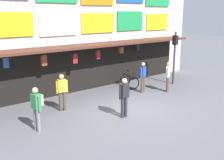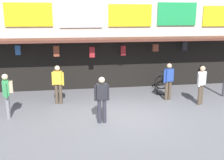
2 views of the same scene
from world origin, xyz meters
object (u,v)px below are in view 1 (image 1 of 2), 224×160
at_px(pedestrian_in_purple, 62,90).
at_px(pedestrian_in_blue, 143,76).
at_px(pedestrian_in_yellow, 124,96).
at_px(bicycle_parked, 129,81).
at_px(pedestrian_in_black, 37,106).
at_px(traffic_light_far, 175,49).
at_px(pedestrian_in_green, 168,75).

relative_size(pedestrian_in_purple, pedestrian_in_blue, 1.00).
bearing_deg(pedestrian_in_yellow, pedestrian_in_purple, 124.81).
relative_size(bicycle_parked, pedestrian_in_black, 0.79).
xyz_separation_m(pedestrian_in_blue, pedestrian_in_yellow, (-3.24, -2.11, 0.00)).
bearing_deg(pedestrian_in_blue, pedestrian_in_purple, 177.39).
distance_m(pedestrian_in_black, pedestrian_in_blue, 6.72).
height_order(pedestrian_in_purple, pedestrian_in_blue, same).
distance_m(traffic_light_far, pedestrian_in_blue, 3.04).
height_order(bicycle_parked, pedestrian_in_blue, pedestrian_in_blue).
bearing_deg(bicycle_parked, pedestrian_in_yellow, -135.45).
bearing_deg(pedestrian_in_yellow, pedestrian_in_blue, 33.04).
bearing_deg(pedestrian_in_purple, pedestrian_in_black, -143.23).
bearing_deg(pedestrian_in_blue, pedestrian_in_yellow, -146.96).
bearing_deg(pedestrian_in_black, bicycle_parked, 18.94).
xyz_separation_m(bicycle_parked, pedestrian_in_green, (1.02, -2.00, 0.55)).
bearing_deg(bicycle_parked, pedestrian_in_black, -161.06).
distance_m(pedestrian_in_purple, pedestrian_in_yellow, 2.84).
relative_size(pedestrian_in_black, pedestrian_in_green, 1.00).
height_order(bicycle_parked, pedestrian_in_black, pedestrian_in_black).
bearing_deg(bicycle_parked, pedestrian_in_purple, -168.69).
height_order(pedestrian_in_green, pedestrian_in_yellow, same).
height_order(pedestrian_in_purple, pedestrian_in_yellow, same).
bearing_deg(traffic_light_far, bicycle_parked, 157.60).
bearing_deg(traffic_light_far, pedestrian_in_green, -150.88).
xyz_separation_m(pedestrian_in_green, pedestrian_in_yellow, (-4.41, -1.33, 0.00)).
distance_m(bicycle_parked, pedestrian_in_blue, 1.35).
xyz_separation_m(pedestrian_in_green, pedestrian_in_blue, (-1.17, 0.78, 0.00)).
bearing_deg(pedestrian_in_black, traffic_light_far, 7.43).
relative_size(traffic_light_far, pedestrian_in_black, 1.90).
distance_m(bicycle_parked, pedestrian_in_purple, 5.13).
height_order(pedestrian_in_purple, pedestrian_in_green, same).
distance_m(pedestrian_in_blue, pedestrian_in_yellow, 3.86).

